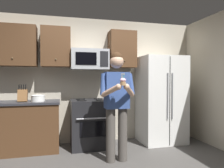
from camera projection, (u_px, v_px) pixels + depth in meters
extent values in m
cube|color=#B7AD99|center=(95.00, 80.00, 4.49)|extent=(4.40, 0.10, 2.60)
cube|color=black|center=(90.00, 123.00, 4.10)|extent=(0.76, 0.66, 0.92)
cube|color=black|center=(93.00, 129.00, 3.77)|extent=(0.48, 0.01, 0.28)
cylinder|color=#99999E|center=(93.00, 119.00, 3.75)|extent=(0.60, 0.03, 0.03)
cylinder|color=black|center=(82.00, 101.00, 3.91)|extent=(0.18, 0.18, 0.01)
cylinder|color=black|center=(101.00, 100.00, 4.00)|extent=(0.18, 0.18, 0.01)
cylinder|color=black|center=(80.00, 99.00, 4.18)|extent=(0.18, 0.18, 0.01)
cylinder|color=black|center=(98.00, 99.00, 4.27)|extent=(0.18, 0.18, 0.01)
cube|color=#9EA0A5|center=(89.00, 60.00, 4.18)|extent=(0.74, 0.40, 0.40)
cube|color=black|center=(86.00, 58.00, 3.96)|extent=(0.40, 0.01, 0.24)
cube|color=black|center=(104.00, 59.00, 4.05)|extent=(0.16, 0.01, 0.30)
cube|color=white|center=(161.00, 99.00, 4.42)|extent=(0.90, 0.72, 1.80)
cylinder|color=gray|center=(168.00, 96.00, 4.04)|extent=(0.02, 0.02, 0.90)
cylinder|color=gray|center=(173.00, 96.00, 4.06)|extent=(0.02, 0.02, 0.90)
cube|color=black|center=(170.00, 101.00, 4.06)|extent=(0.01, 0.01, 1.74)
cube|color=#4C301C|center=(14.00, 46.00, 3.88)|extent=(0.80, 0.34, 0.76)
sphere|color=brown|center=(12.00, 58.00, 3.72)|extent=(0.03, 0.03, 0.03)
cube|color=#4C301C|center=(56.00, 47.00, 4.07)|extent=(0.55, 0.34, 0.76)
sphere|color=brown|center=(56.00, 59.00, 3.90)|extent=(0.03, 0.03, 0.03)
cube|color=#4C301C|center=(122.00, 50.00, 4.40)|extent=(0.55, 0.34, 0.76)
sphere|color=brown|center=(125.00, 61.00, 4.23)|extent=(0.03, 0.03, 0.03)
cube|color=#4C301C|center=(19.00, 128.00, 3.80)|extent=(1.40, 0.62, 0.88)
cube|color=#2D2D33|center=(19.00, 103.00, 3.79)|extent=(1.44, 0.66, 0.04)
cube|color=brown|center=(23.00, 96.00, 3.75)|extent=(0.16, 0.15, 0.24)
cylinder|color=black|center=(19.00, 87.00, 3.72)|extent=(0.02, 0.04, 0.09)
cylinder|color=black|center=(21.00, 87.00, 3.73)|extent=(0.02, 0.04, 0.09)
cylinder|color=black|center=(23.00, 87.00, 3.74)|extent=(0.02, 0.04, 0.09)
cylinder|color=black|center=(26.00, 87.00, 3.74)|extent=(0.02, 0.04, 0.09)
cylinder|color=white|center=(38.00, 98.00, 3.82)|extent=(0.24, 0.24, 0.11)
torus|color=white|center=(38.00, 95.00, 3.82)|extent=(0.25, 0.25, 0.01)
cylinder|color=#4C4742|center=(111.00, 135.00, 3.34)|extent=(0.15, 0.15, 0.86)
cylinder|color=#4C4742|center=(123.00, 134.00, 3.39)|extent=(0.15, 0.15, 0.86)
cube|color=#334C8C|center=(117.00, 90.00, 3.35)|extent=(0.38, 0.22, 0.58)
sphere|color=tan|center=(117.00, 62.00, 3.34)|extent=(0.22, 0.22, 0.22)
sphere|color=#382314|center=(117.00, 58.00, 3.35)|extent=(0.20, 0.20, 0.20)
cylinder|color=#334C8C|center=(103.00, 84.00, 3.26)|extent=(0.15, 0.18, 0.35)
cylinder|color=tan|center=(110.00, 91.00, 3.13)|extent=(0.26, 0.33, 0.21)
sphere|color=tan|center=(119.00, 87.00, 3.02)|extent=(0.09, 0.09, 0.09)
cylinder|color=#334C8C|center=(131.00, 84.00, 3.37)|extent=(0.15, 0.18, 0.35)
cylinder|color=tan|center=(129.00, 91.00, 3.20)|extent=(0.26, 0.33, 0.21)
sphere|color=tan|center=(126.00, 87.00, 3.05)|extent=(0.09, 0.09, 0.09)
cylinder|color=#A87F56|center=(123.00, 84.00, 3.02)|extent=(0.08, 0.08, 0.06)
ellipsoid|color=#F2B2CC|center=(123.00, 80.00, 3.02)|extent=(0.09, 0.09, 0.06)
cylinder|color=#4CBF66|center=(124.00, 77.00, 3.02)|extent=(0.01, 0.01, 0.06)
ellipsoid|color=#FFD159|center=(124.00, 74.00, 3.02)|extent=(0.01, 0.01, 0.02)
cylinder|color=#F2D84C|center=(122.00, 77.00, 3.01)|extent=(0.01, 0.01, 0.06)
ellipsoid|color=#FFD159|center=(122.00, 74.00, 3.01)|extent=(0.01, 0.01, 0.02)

